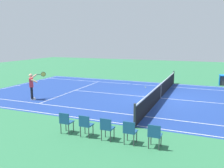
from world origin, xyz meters
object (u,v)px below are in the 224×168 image
object	(u,v)px
tennis_net	(161,91)
spectator_chair_0	(155,134)
spectator_chair_3	(86,124)
spectator_chair_4	(66,121)
tennis_player_near	(32,85)
spectator_chair_1	(130,131)
spectator_chair_2	(107,127)
tennis_ball	(145,87)

from	to	relation	value
tennis_net	spectator_chair_0	distance (m)	7.53
spectator_chair_3	spectator_chair_4	xyz separation A→B (m)	(0.89, 0.00, 0.00)
tennis_player_near	spectator_chair_3	bearing A→B (deg)	146.15
spectator_chair_1	spectator_chair_2	distance (m)	0.89
spectator_chair_4	spectator_chair_1	bearing A→B (deg)	180.00
tennis_player_near	spectator_chair_1	distance (m)	8.72
spectator_chair_1	spectator_chair_4	bearing A→B (deg)	0.00
tennis_player_near	spectator_chair_4	xyz separation A→B (m)	(-5.06, 3.99, -0.41)
tennis_net	tennis_player_near	distance (m)	8.19
spectator_chair_0	spectator_chair_2	size ratio (longest dim) A/B	1.00
tennis_net	spectator_chair_2	world-z (taller)	tennis_net
spectator_chair_2	spectator_chair_4	distance (m)	1.78
tennis_player_near	spectator_chair_1	xyz separation A→B (m)	(-7.74, 3.99, -0.41)
spectator_chair_1	tennis_player_near	bearing A→B (deg)	-27.30
tennis_net	tennis_player_near	size ratio (longest dim) A/B	6.89
spectator_chair_1	tennis_net	bearing A→B (deg)	-87.54
tennis_player_near	tennis_net	bearing A→B (deg)	-155.14
spectator_chair_2	spectator_chair_3	xyz separation A→B (m)	(0.89, 0.00, 0.00)
spectator_chair_4	spectator_chair_2	bearing A→B (deg)	180.00
tennis_player_near	tennis_ball	xyz separation A→B (m)	(-5.64, -6.50, -0.90)
tennis_player_near	spectator_chair_2	xyz separation A→B (m)	(-6.85, 3.99, -0.41)
tennis_player_near	spectator_chair_3	size ratio (longest dim) A/B	1.93
tennis_ball	spectator_chair_1	bearing A→B (deg)	101.32
tennis_player_near	spectator_chair_0	distance (m)	9.52
spectator_chair_1	spectator_chair_2	bearing A→B (deg)	0.00
tennis_ball	spectator_chair_1	size ratio (longest dim) A/B	0.08
spectator_chair_0	spectator_chair_1	world-z (taller)	same
tennis_player_near	tennis_ball	distance (m)	8.65
spectator_chair_4	spectator_chair_3	bearing A→B (deg)	180.00
spectator_chair_2	spectator_chair_4	xyz separation A→B (m)	(1.78, 0.00, 0.00)
spectator_chair_2	spectator_chair_3	distance (m)	0.89
tennis_net	spectator_chair_3	xyz separation A→B (m)	(1.46, 7.43, 0.03)
spectator_chair_0	spectator_chair_4	xyz separation A→B (m)	(3.57, 0.00, 0.00)
tennis_player_near	spectator_chair_0	xyz separation A→B (m)	(-8.63, 3.99, -0.41)
tennis_net	spectator_chair_3	bearing A→B (deg)	78.85
spectator_chair_1	spectator_chair_4	xyz separation A→B (m)	(2.67, 0.00, 0.00)
spectator_chair_0	spectator_chair_4	size ratio (longest dim) A/B	1.00
tennis_ball	spectator_chair_0	bearing A→B (deg)	105.91
tennis_net	spectator_chair_3	size ratio (longest dim) A/B	13.30
tennis_player_near	tennis_ball	bearing A→B (deg)	-130.92
tennis_net	tennis_player_near	bearing A→B (deg)	24.86
tennis_player_near	spectator_chair_1	size ratio (longest dim) A/B	1.93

